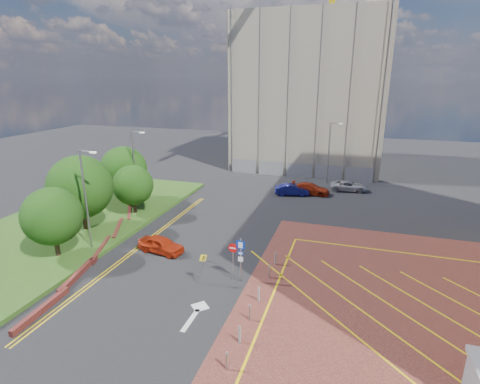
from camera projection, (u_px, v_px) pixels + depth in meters
The scene contains 20 objects.
ground at pixel (229, 287), 25.07m from camera, with size 140.00×140.00×0.00m, color black.
forecourt at pixel (464, 327), 21.08m from camera, with size 26.00×26.00×0.02m, color maroon.
grass_bed at pixel (71, 223), 35.62m from camera, with size 14.00×32.00×0.30m, color #2A4D18.
retaining_wall at pixel (99, 249), 30.20m from camera, with size 6.06×20.33×0.40m.
tree_a at pixel (52, 216), 28.02m from camera, with size 4.40×4.40×5.41m.
tree_b at pixel (80, 187), 32.79m from camera, with size 5.60×5.60×6.74m.
tree_c at pixel (133, 185), 37.08m from camera, with size 4.00×4.00×4.90m.
tree_d at pixel (124, 170), 40.47m from camera, with size 5.00×5.00×6.08m.
lamp_left_near at pixel (86, 196), 29.05m from camera, with size 1.53×0.16×8.00m.
lamp_left_far at pixel (135, 166), 38.73m from camera, with size 1.53×0.16×8.00m.
lamp_back at pixel (329, 151), 48.13m from camera, with size 1.53×0.16×8.00m.
sign_cluster at pixel (238, 255), 25.30m from camera, with size 1.17×0.12×3.20m.
warning_sign at pixel (202, 265), 25.05m from camera, with size 0.83×0.43×2.24m.
bollard_row at pixel (256, 301), 22.76m from camera, with size 0.14×11.14×0.90m.
construction_building at pixel (312, 93), 58.26m from camera, with size 21.20×19.20×22.00m, color #A09783.
construction_fence at pixel (306, 171), 51.83m from camera, with size 21.60×0.06×2.00m, color gray.
car_red_left at pixel (161, 245), 29.91m from camera, with size 1.55×3.85×1.31m, color red.
car_blue_back at pixel (292, 190), 44.35m from camera, with size 1.39×3.97×1.31m, color navy.
car_red_back at pixel (310, 189), 44.70m from camera, with size 1.85×4.54×1.32m, color #9A240D.
car_silver_back at pixel (349, 186), 46.00m from camera, with size 2.05×4.44×1.24m, color silver.
Camera 1 is at (7.27, -20.81, 13.56)m, focal length 28.00 mm.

